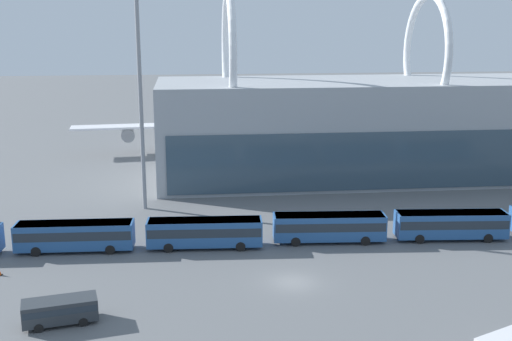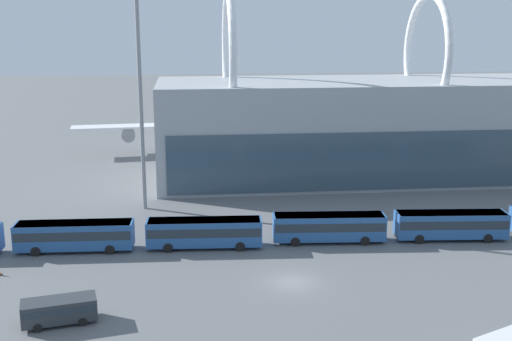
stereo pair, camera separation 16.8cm
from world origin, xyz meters
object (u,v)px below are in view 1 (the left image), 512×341
(shuttle_bus_1, at_px, (75,234))
(floodlight_mast, at_px, (138,32))
(airliner_parked_remote, at_px, (488,118))
(airliner_at_gate_far, at_px, (197,118))
(service_van_foreground, at_px, (60,309))
(shuttle_bus_2, at_px, (205,231))
(shuttle_bus_4, at_px, (451,223))
(shuttle_bus_3, at_px, (329,226))

(shuttle_bus_1, xyz_separation_m, floodlight_mast, (6.17, 14.54, 19.89))
(airliner_parked_remote, bearing_deg, airliner_at_gate_far, 116.49)
(service_van_foreground, bearing_deg, floodlight_mast, -110.67)
(airliner_parked_remote, bearing_deg, shuttle_bus_2, 157.81)
(floodlight_mast, bearing_deg, shuttle_bus_4, -24.38)
(airliner_parked_remote, height_order, shuttle_bus_2, airliner_parked_remote)
(airliner_at_gate_far, distance_m, shuttle_bus_1, 52.61)
(airliner_parked_remote, xyz_separation_m, shuttle_bus_4, (-29.60, -53.53, -2.78))
(shuttle_bus_1, height_order, service_van_foreground, shuttle_bus_1)
(shuttle_bus_2, height_order, shuttle_bus_4, same)
(shuttle_bus_3, height_order, service_van_foreground, shuttle_bus_3)
(airliner_parked_remote, bearing_deg, service_van_foreground, 159.80)
(airliner_at_gate_far, relative_size, shuttle_bus_4, 3.67)
(airliner_parked_remote, xyz_separation_m, service_van_foreground, (-67.85, -69.15, -3.38))
(airliner_parked_remote, distance_m, floodlight_mast, 75.82)
(shuttle_bus_2, bearing_deg, shuttle_bus_3, 4.77)
(floodlight_mast, bearing_deg, shuttle_bus_3, -35.72)
(shuttle_bus_4, bearing_deg, floodlight_mast, 159.94)
(service_van_foreground, bearing_deg, shuttle_bus_2, -138.60)
(airliner_parked_remote, xyz_separation_m, shuttle_bus_2, (-56.07, -53.30, -2.78))
(airliner_at_gate_far, xyz_separation_m, shuttle_bus_2, (-0.26, -51.12, -4.00))
(airliner_parked_remote, relative_size, shuttle_bus_3, 3.11)
(airliner_parked_remote, height_order, shuttle_bus_3, airliner_parked_remote)
(airliner_parked_remote, relative_size, service_van_foreground, 6.21)
(airliner_at_gate_far, relative_size, floodlight_mast, 1.44)
(airliner_at_gate_far, distance_m, shuttle_bus_3, 52.54)
(shuttle_bus_2, distance_m, shuttle_bus_3, 13.24)
(shuttle_bus_4, xyz_separation_m, floodlight_mast, (-33.55, 15.20, 19.89))
(shuttle_bus_3, bearing_deg, shuttle_bus_1, -176.28)
(shuttle_bus_2, xyz_separation_m, shuttle_bus_3, (13.24, 0.37, 0.00))
(shuttle_bus_2, bearing_deg, airliner_at_gate_far, 92.88)
(airliner_at_gate_far, relative_size, shuttle_bus_1, 3.69)
(floodlight_mast, bearing_deg, service_van_foreground, -98.69)
(airliner_parked_remote, relative_size, floodlight_mast, 1.22)
(airliner_parked_remote, height_order, shuttle_bus_1, airliner_parked_remote)
(service_van_foreground, bearing_deg, shuttle_bus_1, -96.86)
(airliner_parked_remote, relative_size, shuttle_bus_1, 3.12)
(shuttle_bus_2, bearing_deg, shuttle_bus_1, -178.70)
(shuttle_bus_1, bearing_deg, shuttle_bus_2, 0.22)
(shuttle_bus_2, height_order, service_van_foreground, shuttle_bus_2)
(airliner_parked_remote, distance_m, service_van_foreground, 96.94)
(shuttle_bus_1, relative_size, floodlight_mast, 0.39)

